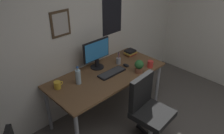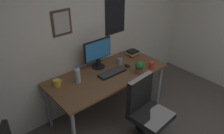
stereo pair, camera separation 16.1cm
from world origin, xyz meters
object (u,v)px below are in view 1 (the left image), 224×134
keyboard (112,73)px  water_bottle (78,77)px  pen_cup (119,60)px  computer_mouse (126,65)px  office_chair (148,108)px  potted_plant (139,66)px  book_stack_left (131,52)px  monitor (97,53)px  coffee_mug_far (58,85)px  coffee_mug_near (150,64)px

keyboard → water_bottle: size_ratio=1.70×
keyboard → water_bottle: water_bottle is taller
pen_cup → computer_mouse: bearing=-81.4°
office_chair → pen_cup: bearing=70.9°
computer_mouse → potted_plant: 0.26m
computer_mouse → book_stack_left: bearing=32.5°
keyboard → water_bottle: (-0.49, 0.12, 0.09)m
pen_cup → keyboard: bearing=-153.3°
potted_plant → computer_mouse: bearing=89.9°
monitor → coffee_mug_far: monitor is taller
coffee_mug_far → monitor: bearing=4.8°
office_chair → book_stack_left: (0.65, 0.89, 0.26)m
keyboard → book_stack_left: 0.68m
potted_plant → office_chair: bearing=-125.3°
computer_mouse → coffee_mug_near: (0.24, -0.27, 0.03)m
potted_plant → pen_cup: pen_cup is taller
book_stack_left → potted_plant: bearing=-126.5°
coffee_mug_near → book_stack_left: (0.10, 0.49, -0.01)m
coffee_mug_near → water_bottle: bearing=159.3°
office_chair → keyboard: 0.71m
coffee_mug_near → office_chair: bearing=-143.3°
office_chair → coffee_mug_far: bearing=129.9°
office_chair → water_bottle: 0.99m
coffee_mug_near → pen_cup: 0.48m
monitor → book_stack_left: (0.68, -0.06, -0.20)m
water_bottle → pen_cup: size_ratio=1.26×
water_bottle → keyboard: bearing=-14.0°
potted_plant → book_stack_left: size_ratio=1.00×
keyboard → computer_mouse: computer_mouse is taller
office_chair → coffee_mug_near: 0.73m
coffee_mug_far → potted_plant: 1.15m
monitor → coffee_mug_near: size_ratio=3.78×
monitor → coffee_mug_far: size_ratio=3.64×
potted_plant → pen_cup: (-0.02, 0.39, -0.05)m
pen_cup → water_bottle: bearing=-178.7°
coffee_mug_near → pen_cup: size_ratio=0.61×
potted_plant → water_bottle: bearing=155.1°
monitor → pen_cup: 0.39m
monitor → office_chair: bearing=-88.3°
potted_plant → keyboard: bearing=140.7°
monitor → keyboard: (0.03, -0.28, -0.23)m
monitor → keyboard: size_ratio=1.07×
coffee_mug_far → computer_mouse: bearing=-11.9°
keyboard → pen_cup: (0.28, 0.14, 0.04)m
pen_cup → book_stack_left: bearing=12.5°
office_chair → water_bottle: size_ratio=3.76×
water_bottle → potted_plant: water_bottle is taller
water_bottle → coffee_mug_far: water_bottle is taller
office_chair → potted_plant: size_ratio=4.87×
monitor → pen_cup: monitor is taller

